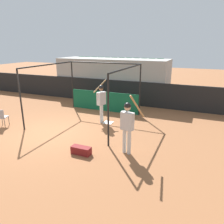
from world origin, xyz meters
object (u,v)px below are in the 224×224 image
at_px(player_waiting, 127,123).
at_px(folding_chair, 1,116).
at_px(equipment_bag, 81,150).
at_px(player_batter, 101,100).

xyz_separation_m(player_waiting, folding_chair, (-6.17, 0.17, -0.61)).
height_order(player_waiting, folding_chair, player_waiting).
bearing_deg(equipment_bag, player_batter, 103.61).
relative_size(player_batter, player_waiting, 0.92).
bearing_deg(player_batter, player_waiting, -123.55).
relative_size(player_waiting, equipment_bag, 3.11).
xyz_separation_m(folding_chair, equipment_bag, (4.73, -0.87, -0.38)).
distance_m(player_waiting, equipment_bag, 1.88).
xyz_separation_m(player_batter, folding_chair, (-3.94, -2.42, -0.60)).
height_order(folding_chair, equipment_bag, folding_chair).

